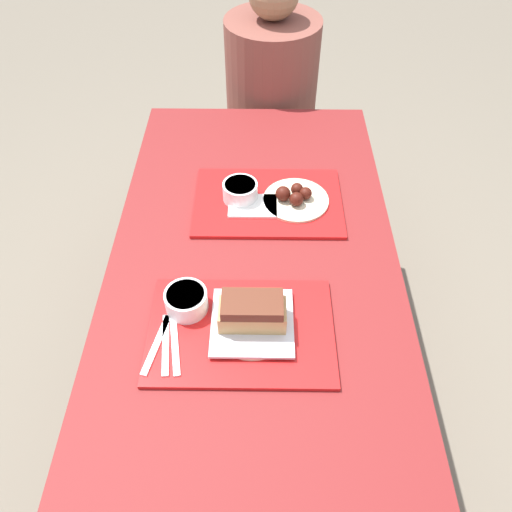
# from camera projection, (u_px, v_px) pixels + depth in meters

# --- Properties ---
(ground_plane) EXTENTS (12.00, 12.00, 0.00)m
(ground_plane) POSITION_uv_depth(u_px,v_px,m) (254.00, 396.00, 1.92)
(ground_plane) COLOR #706656
(picnic_table) EXTENTS (0.81, 1.63, 0.74)m
(picnic_table) POSITION_uv_depth(u_px,v_px,m) (254.00, 291.00, 1.44)
(picnic_table) COLOR maroon
(picnic_table) RESTS_ON ground_plane
(picnic_bench_far) EXTENTS (0.77, 0.28, 0.47)m
(picnic_bench_far) POSITION_uv_depth(u_px,v_px,m) (257.00, 151.00, 2.33)
(picnic_bench_far) COLOR maroon
(picnic_bench_far) RESTS_ON ground_plane
(tray_near) EXTENTS (0.46, 0.31, 0.01)m
(tray_near) POSITION_uv_depth(u_px,v_px,m) (241.00, 331.00, 1.22)
(tray_near) COLOR red
(tray_near) RESTS_ON picnic_table
(tray_far) EXTENTS (0.46, 0.31, 0.01)m
(tray_far) POSITION_uv_depth(u_px,v_px,m) (268.00, 202.00, 1.54)
(tray_far) COLOR red
(tray_far) RESTS_ON picnic_table
(bowl_coleslaw_near) EXTENTS (0.11, 0.11, 0.06)m
(bowl_coleslaw_near) POSITION_uv_depth(u_px,v_px,m) (186.00, 300.00, 1.24)
(bowl_coleslaw_near) COLOR white
(bowl_coleslaw_near) RESTS_ON tray_near
(brisket_sandwich_plate) EXTENTS (0.20, 0.20, 0.10)m
(brisket_sandwich_plate) POSITION_uv_depth(u_px,v_px,m) (250.00, 316.00, 1.20)
(brisket_sandwich_plate) COLOR beige
(brisket_sandwich_plate) RESTS_ON tray_near
(plastic_fork_near) EXTENTS (0.04, 0.17, 0.00)m
(plastic_fork_near) POSITION_uv_depth(u_px,v_px,m) (166.00, 344.00, 1.19)
(plastic_fork_near) COLOR white
(plastic_fork_near) RESTS_ON tray_near
(plastic_knife_near) EXTENTS (0.05, 0.17, 0.00)m
(plastic_knife_near) POSITION_uv_depth(u_px,v_px,m) (175.00, 344.00, 1.19)
(plastic_knife_near) COLOR white
(plastic_knife_near) RESTS_ON tray_near
(plastic_spoon_near) EXTENTS (0.05, 0.17, 0.00)m
(plastic_spoon_near) POSITION_uv_depth(u_px,v_px,m) (157.00, 344.00, 1.19)
(plastic_spoon_near) COLOR white
(plastic_spoon_near) RESTS_ON tray_near
(bowl_coleslaw_far) EXTENTS (0.11, 0.11, 0.06)m
(bowl_coleslaw_far) POSITION_uv_depth(u_px,v_px,m) (240.00, 191.00, 1.52)
(bowl_coleslaw_far) COLOR white
(bowl_coleslaw_far) RESTS_ON tray_far
(wings_plate_far) EXTENTS (0.20, 0.20, 0.05)m
(wings_plate_far) POSITION_uv_depth(u_px,v_px,m) (295.00, 197.00, 1.53)
(wings_plate_far) COLOR beige
(wings_plate_far) RESTS_ON tray_far
(napkin_far) EXTENTS (0.15, 0.10, 0.01)m
(napkin_far) POSITION_uv_depth(u_px,v_px,m) (253.00, 206.00, 1.52)
(napkin_far) COLOR white
(napkin_far) RESTS_ON tray_far
(person_seated_across) EXTENTS (0.38, 0.38, 0.71)m
(person_seated_across) POSITION_uv_depth(u_px,v_px,m) (272.00, 77.00, 2.05)
(person_seated_across) COLOR brown
(person_seated_across) RESTS_ON picnic_bench_far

